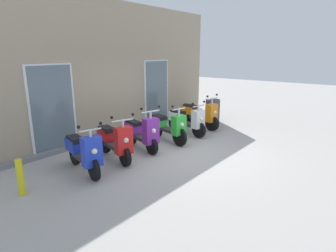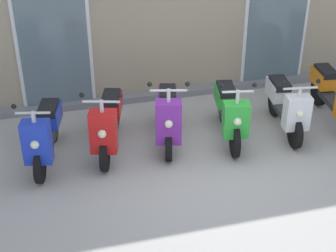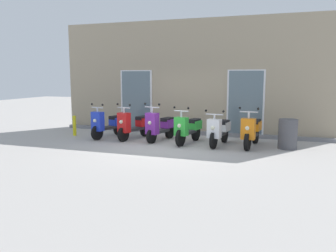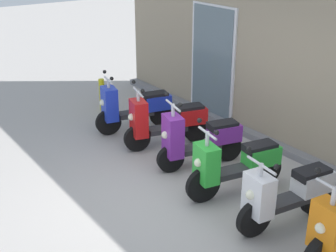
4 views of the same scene
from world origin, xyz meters
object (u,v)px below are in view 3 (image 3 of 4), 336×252
(trash_bin, at_px, (288,134))
(scooter_purple, at_px, (160,126))
(curb_bollard, at_px, (74,126))
(scooter_orange, at_px, (252,131))
(scooter_red, at_px, (134,125))
(scooter_blue, at_px, (108,124))
(scooter_white, at_px, (219,130))
(scooter_green, at_px, (188,128))

(trash_bin, bearing_deg, scooter_purple, -179.16)
(curb_bollard, bearing_deg, scooter_orange, 0.05)
(scooter_red, bearing_deg, scooter_purple, -1.09)
(scooter_orange, height_order, curb_bollard, scooter_orange)
(scooter_blue, bearing_deg, scooter_orange, 0.48)
(scooter_white, xyz_separation_m, trash_bin, (1.95, 0.18, -0.04))
(scooter_orange, xyz_separation_m, trash_bin, (1.00, 0.06, -0.05))
(scooter_white, bearing_deg, curb_bollard, 178.79)
(scooter_green, bearing_deg, curb_bollard, 178.65)
(scooter_green, relative_size, scooter_orange, 0.97)
(scooter_red, relative_size, trash_bin, 1.81)
(scooter_green, distance_m, scooter_orange, 1.92)
(scooter_blue, height_order, scooter_red, scooter_red)
(scooter_blue, bearing_deg, scooter_green, -1.29)
(scooter_white, bearing_deg, scooter_green, 179.42)
(scooter_red, distance_m, scooter_purple, 0.93)
(scooter_blue, distance_m, curb_bollard, 1.35)
(scooter_blue, distance_m, scooter_white, 3.82)
(scooter_blue, xyz_separation_m, scooter_white, (3.82, -0.07, -0.02))
(scooter_orange, bearing_deg, scooter_purple, 179.85)
(scooter_purple, distance_m, curb_bollard, 3.22)
(scooter_blue, xyz_separation_m, scooter_green, (2.86, -0.06, -0.01))
(scooter_orange, distance_m, curb_bollard, 6.11)
(scooter_orange, bearing_deg, scooter_green, -176.87)
(scooter_green, bearing_deg, scooter_purple, 173.44)
(scooter_purple, height_order, scooter_green, scooter_purple)
(scooter_red, height_order, curb_bollard, scooter_red)
(scooter_purple, relative_size, scooter_orange, 0.90)
(scooter_white, distance_m, trash_bin, 1.96)
(scooter_blue, relative_size, scooter_green, 0.98)
(scooter_green, height_order, trash_bin, scooter_green)
(scooter_white, bearing_deg, scooter_blue, 178.89)
(scooter_white, height_order, scooter_orange, scooter_orange)
(scooter_red, bearing_deg, scooter_blue, -176.05)
(scooter_green, distance_m, scooter_white, 0.97)
(scooter_green, relative_size, curb_bollard, 2.27)
(scooter_red, bearing_deg, scooter_orange, -0.38)
(curb_bollard, bearing_deg, scooter_blue, -1.49)
(scooter_purple, height_order, curb_bollard, scooter_purple)
(scooter_blue, relative_size, scooter_orange, 0.95)
(scooter_white, relative_size, trash_bin, 1.80)
(scooter_white, height_order, trash_bin, scooter_white)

